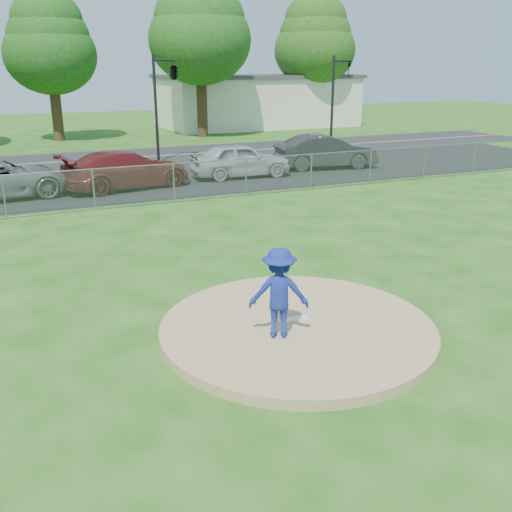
{
  "coord_description": "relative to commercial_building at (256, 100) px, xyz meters",
  "views": [
    {
      "loc": [
        -4.88,
        -8.98,
        5.02
      ],
      "look_at": [
        0.0,
        2.0,
        1.0
      ],
      "focal_mm": 40.0,
      "sensor_mm": 36.0,
      "label": 1
    }
  ],
  "objects": [
    {
      "name": "commercial_building",
      "position": [
        0.0,
        0.0,
        0.0
      ],
      "size": [
        16.4,
        9.4,
        4.3
      ],
      "color": "beige",
      "rests_on": "ground"
    },
    {
      "name": "tree_right",
      "position": [
        -7.0,
        -6.0,
        5.49
      ],
      "size": [
        7.28,
        7.28,
        11.63
      ],
      "color": "#342213",
      "rests_on": "ground"
    },
    {
      "name": "parked_car_pearl",
      "position": [
        -10.65,
        -22.15,
        -1.35
      ],
      "size": [
        4.81,
        2.17,
        1.6
      ],
      "primitive_type": "imported",
      "rotation": [
        0.0,
        0.0,
        1.51
      ],
      "color": "#B4B6B9",
      "rests_on": "parking_lot"
    },
    {
      "name": "parking_lot",
      "position": [
        -16.0,
        -21.5,
        -2.15
      ],
      "size": [
        50.0,
        8.0,
        0.01
      ],
      "primitive_type": "cube",
      "color": "black",
      "rests_on": "ground"
    },
    {
      "name": "traffic_signal_right",
      "position": [
        -1.76,
        -16.0,
        1.2
      ],
      "size": [
        1.28,
        0.2,
        5.6
      ],
      "color": "black",
      "rests_on": "ground"
    },
    {
      "name": "ground",
      "position": [
        -16.0,
        -28.0,
        -2.16
      ],
      "size": [
        120.0,
        120.0,
        0.0
      ],
      "primitive_type": "plane",
      "color": "#1D4D11",
      "rests_on": "ground"
    },
    {
      "name": "parked_car_darkred",
      "position": [
        -16.1,
        -22.58,
        -1.35
      ],
      "size": [
        5.87,
        3.3,
        1.61
      ],
      "primitive_type": "imported",
      "rotation": [
        0.0,
        0.0,
        1.77
      ],
      "color": "maroon",
      "rests_on": "parking_lot"
    },
    {
      "name": "tree_far_right",
      "position": [
        4.0,
        -3.0,
        4.9
      ],
      "size": [
        6.72,
        6.72,
        10.74
      ],
      "color": "#372314",
      "rests_on": "ground"
    },
    {
      "name": "chain_link_fence",
      "position": [
        -16.0,
        -26.0,
        -1.41
      ],
      "size": [
        40.0,
        0.06,
        1.5
      ],
      "primitive_type": "cube",
      "color": "gray",
      "rests_on": "ground"
    },
    {
      "name": "street",
      "position": [
        -16.0,
        -14.0,
        -2.16
      ],
      "size": [
        60.0,
        7.0,
        0.01
      ],
      "primitive_type": "cube",
      "color": "black",
      "rests_on": "ground"
    },
    {
      "name": "tree_center",
      "position": [
        -17.0,
        -4.0,
        4.31
      ],
      "size": [
        6.16,
        6.16,
        9.84
      ],
      "color": "#382514",
      "rests_on": "ground"
    },
    {
      "name": "traffic_signal_center",
      "position": [
        -12.03,
        -16.0,
        2.45
      ],
      "size": [
        1.42,
        2.48,
        5.6
      ],
      "color": "black",
      "rests_on": "ground"
    },
    {
      "name": "parked_car_charcoal",
      "position": [
        -5.73,
        -21.66,
        -1.3
      ],
      "size": [
        5.36,
        2.6,
        1.69
      ],
      "primitive_type": "imported",
      "rotation": [
        0.0,
        0.0,
        1.41
      ],
      "color": "#29292C",
      "rests_on": "parking_lot"
    },
    {
      "name": "pitcher",
      "position": [
        -16.55,
        -38.28,
        -1.1
      ],
      "size": [
        1.28,
        1.04,
        1.72
      ],
      "primitive_type": "imported",
      "rotation": [
        0.0,
        0.0,
        2.72
      ],
      "color": "navy",
      "rests_on": "pitchers_mound"
    },
    {
      "name": "pitching_rubber",
      "position": [
        -16.0,
        -37.8,
        -1.94
      ],
      "size": [
        0.6,
        0.15,
        0.04
      ],
      "primitive_type": "cube",
      "color": "white",
      "rests_on": "pitchers_mound"
    },
    {
      "name": "pitchers_mound",
      "position": [
        -16.0,
        -38.0,
        -2.06
      ],
      "size": [
        5.4,
        5.4,
        0.2
      ],
      "primitive_type": "cylinder",
      "color": "tan",
      "rests_on": "ground"
    }
  ]
}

